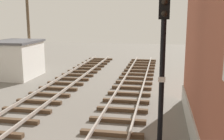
% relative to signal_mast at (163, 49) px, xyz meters
% --- Properties ---
extents(signal_mast, '(0.36, 0.40, 5.55)m').
position_rel_signal_mast_xyz_m(signal_mast, '(0.00, 0.00, 0.00)').
color(signal_mast, black).
rests_on(signal_mast, ground).
extents(control_hut, '(3.00, 3.80, 2.76)m').
position_rel_signal_mast_xyz_m(control_hut, '(-10.73, 9.43, -2.09)').
color(control_hut, silver).
rests_on(control_hut, ground).
extents(utility_pole_far, '(1.80, 0.24, 8.20)m').
position_rel_signal_mast_xyz_m(utility_pole_far, '(-11.12, 12.27, 0.82)').
color(utility_pole_far, brown).
rests_on(utility_pole_far, ground).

